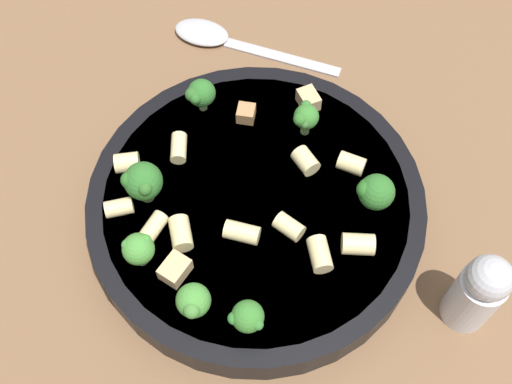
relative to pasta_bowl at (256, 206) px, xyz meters
The scene contains 25 objects.
ground_plane 0.02m from the pasta_bowl, ahead, with size 2.00×2.00×0.00m, color brown.
pasta_bowl is the anchor object (origin of this frame).
broccoli_floret_0 0.11m from the pasta_bowl, 162.71° to the right, with size 0.03×0.03×0.03m.
broccoli_floret_1 0.12m from the pasta_bowl, 129.72° to the right, with size 0.03×0.03×0.03m.
broccoli_floret_2 0.10m from the pasta_bowl, 17.60° to the right, with size 0.03×0.03×0.03m.
broccoli_floret_3 0.09m from the pasta_bowl, 42.84° to the left, with size 0.02×0.02×0.03m.
broccoli_floret_4 0.10m from the pasta_bowl, 164.96° to the left, with size 0.03×0.03×0.04m.
broccoli_floret_5 0.11m from the pasta_bowl, 103.05° to the left, with size 0.03×0.03×0.03m.
broccoli_floret_6 0.12m from the pasta_bowl, 107.96° to the right, with size 0.03×0.03×0.04m.
rigatoni_0 0.07m from the pasta_bowl, 163.07° to the right, with size 0.02×0.02×0.03m, color beige.
rigatoni_1 0.05m from the pasta_bowl, 64.00° to the right, with size 0.02×0.02×0.02m, color beige.
rigatoni_2 0.09m from the pasta_bowl, behind, with size 0.01×0.01×0.03m, color beige.
rigatoni_3 0.09m from the pasta_bowl, ahead, with size 0.02×0.02×0.02m, color beige.
rigatoni_4 0.12m from the pasta_bowl, 150.05° to the left, with size 0.02×0.02×0.02m, color beige.
rigatoni_5 0.12m from the pasta_bowl, behind, with size 0.01×0.01×0.02m, color beige.
rigatoni_6 0.08m from the pasta_bowl, 62.56° to the right, with size 0.02×0.02×0.03m, color beige.
rigatoni_7 0.06m from the pasta_bowl, 22.03° to the left, with size 0.02×0.02×0.02m, color beige.
rigatoni_8 0.08m from the pasta_bowl, 130.72° to the left, with size 0.01×0.01×0.03m, color beige.
rigatoni_9 0.04m from the pasta_bowl, 122.30° to the right, with size 0.02×0.02×0.03m, color beige.
rigatoni_10 0.10m from the pasta_bowl, 44.91° to the right, with size 0.02×0.02×0.03m, color beige.
chicken_chunk_0 0.09m from the pasta_bowl, 81.35° to the left, with size 0.02×0.02×0.01m, color #A87A4C.
chicken_chunk_1 0.11m from the pasta_bowl, 49.38° to the left, with size 0.02×0.02×0.01m, color tan.
chicken_chunk_2 0.10m from the pasta_bowl, 147.66° to the right, with size 0.02×0.02×0.01m, color tan.
pepper_shaker 0.19m from the pasta_bowl, 42.17° to the right, with size 0.04×0.04×0.09m.
spoon 0.21m from the pasta_bowl, 85.34° to the left, with size 0.17×0.12×0.01m.
Camera 1 is at (-0.07, -0.26, 0.51)m, focal length 45.00 mm.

